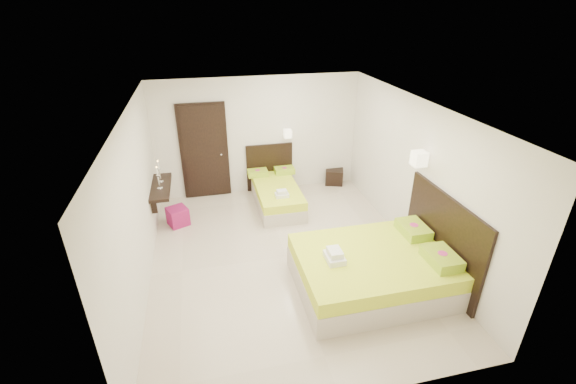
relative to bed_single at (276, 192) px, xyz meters
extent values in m
plane|color=beige|center=(-0.23, -1.96, -0.27)|extent=(5.50, 5.50, 0.00)
cube|color=#C0B5A4|center=(0.00, -0.09, -0.13)|extent=(0.88, 1.77, 0.28)
cube|color=#BAD722|center=(0.00, -0.09, 0.10)|extent=(0.87, 1.75, 0.18)
cube|color=black|center=(0.00, 0.76, 0.28)|extent=(1.06, 0.05, 1.10)
cube|color=#9BBD22|center=(-0.31, 0.57, 0.25)|extent=(0.44, 0.30, 0.12)
cylinder|color=#D73283|center=(-0.31, 0.57, 0.31)|extent=(0.11, 0.11, 0.00)
cube|color=#9BBD22|center=(0.31, 0.57, 0.25)|extent=(0.44, 0.30, 0.12)
cylinder|color=#D73283|center=(0.31, 0.57, 0.31)|extent=(0.11, 0.11, 0.00)
cube|color=white|center=(0.00, -0.57, 0.22)|extent=(0.27, 0.19, 0.07)
cube|color=white|center=(0.00, -0.57, 0.29)|extent=(0.20, 0.15, 0.07)
cube|color=#FCEFCF|center=(0.39, 0.61, 1.10)|extent=(0.16, 0.16, 0.18)
cylinder|color=#2D2116|center=(0.39, 0.69, 1.10)|extent=(0.03, 0.16, 0.03)
cube|color=#C0B5A4|center=(0.88, -2.99, -0.09)|extent=(2.28, 1.71, 0.36)
cube|color=#BAD722|center=(0.88, -2.99, 0.21)|extent=(2.26, 1.69, 0.23)
cube|color=black|center=(1.99, -2.99, 0.44)|extent=(0.05, 1.94, 1.42)
cube|color=#9BBD22|center=(1.74, -3.39, 0.40)|extent=(0.39, 0.57, 0.16)
cylinder|color=#D73283|center=(1.74, -3.39, 0.48)|extent=(0.14, 0.14, 0.00)
cube|color=#9BBD22|center=(1.74, -2.59, 0.40)|extent=(0.39, 0.57, 0.16)
cylinder|color=#D73283|center=(1.74, -2.59, 0.48)|extent=(0.14, 0.14, 0.00)
cube|color=white|center=(0.26, -2.99, 0.37)|extent=(0.25, 0.34, 0.09)
cube|color=white|center=(0.26, -2.99, 0.46)|extent=(0.19, 0.26, 0.09)
cube|color=#FCEFCF|center=(1.84, -2.28, 1.49)|extent=(0.21, 0.21, 0.23)
cylinder|color=#2D2116|center=(1.92, -2.28, 1.49)|extent=(0.16, 0.03, 0.03)
cube|color=black|center=(1.56, 0.70, -0.09)|extent=(0.51, 0.48, 0.37)
cube|color=#86114D|center=(-2.07, -0.41, -0.09)|extent=(0.47, 0.47, 0.36)
cube|color=black|center=(-1.43, 0.75, 0.78)|extent=(1.02, 0.06, 2.14)
cube|color=black|center=(-1.43, 0.72, 0.78)|extent=(0.88, 0.04, 2.06)
cylinder|color=silver|center=(-1.08, 0.68, 0.73)|extent=(0.03, 0.10, 0.03)
cube|color=black|center=(-2.30, -0.36, 0.55)|extent=(0.35, 1.20, 0.06)
cube|color=black|center=(-2.42, -0.81, 0.40)|extent=(0.10, 0.04, 0.30)
cube|color=black|center=(-2.42, 0.09, 0.40)|extent=(0.10, 0.04, 0.30)
cylinder|color=silver|center=(-2.30, -0.51, 0.59)|extent=(0.10, 0.10, 0.02)
cylinder|color=silver|center=(-2.30, -0.51, 0.71)|extent=(0.02, 0.02, 0.22)
cone|color=silver|center=(-2.30, -0.51, 0.84)|extent=(0.07, 0.07, 0.04)
cylinder|color=white|center=(-2.30, -0.51, 0.93)|extent=(0.02, 0.02, 0.15)
sphere|color=#FFB23F|center=(-2.30, -0.51, 1.02)|extent=(0.02, 0.02, 0.02)
cylinder|color=silver|center=(-2.30, -0.21, 0.59)|extent=(0.10, 0.10, 0.02)
cylinder|color=silver|center=(-2.30, -0.21, 0.71)|extent=(0.02, 0.02, 0.22)
cone|color=silver|center=(-2.30, -0.21, 0.84)|extent=(0.07, 0.07, 0.04)
cylinder|color=white|center=(-2.30, -0.21, 0.93)|extent=(0.02, 0.02, 0.15)
sphere|color=#FFB23F|center=(-2.30, -0.21, 1.02)|extent=(0.02, 0.02, 0.02)
camera|label=1|loc=(-1.44, -7.29, 3.72)|focal=24.00mm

